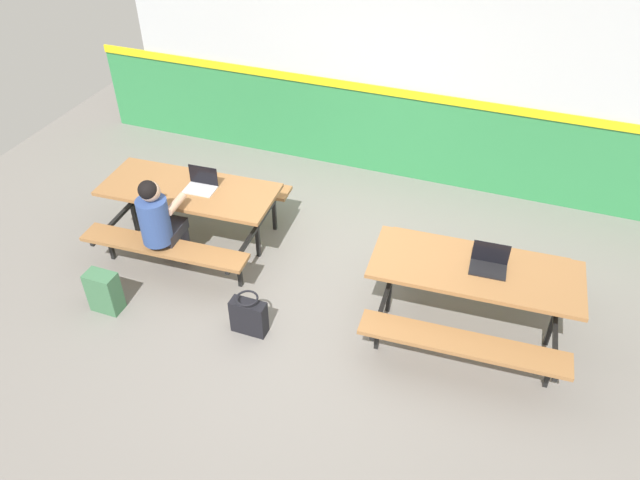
{
  "coord_description": "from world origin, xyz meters",
  "views": [
    {
      "loc": [
        1.63,
        -4.28,
        4.28
      ],
      "look_at": [
        0.0,
        0.17,
        0.55
      ],
      "focal_mm": 34.37,
      "sensor_mm": 36.0,
      "label": 1
    }
  ],
  "objects_px": {
    "picnic_table_right": "(473,282)",
    "backpack_dark": "(105,292)",
    "student_nearer": "(159,220)",
    "laptop_dark": "(489,264)",
    "picnic_table_left": "(190,201)",
    "laptop_silver": "(201,184)",
    "tote_bag_bright": "(249,316)"
  },
  "relations": [
    {
      "from": "picnic_table_right",
      "to": "backpack_dark",
      "type": "distance_m",
      "value": 3.51
    },
    {
      "from": "student_nearer",
      "to": "laptop_dark",
      "type": "distance_m",
      "value": 3.17
    },
    {
      "from": "picnic_table_left",
      "to": "tote_bag_bright",
      "type": "bearing_deg",
      "value": -41.59
    },
    {
      "from": "laptop_silver",
      "to": "laptop_dark",
      "type": "xyz_separation_m",
      "value": [
        3.0,
        -0.26,
        0.0
      ]
    },
    {
      "from": "student_nearer",
      "to": "picnic_table_left",
      "type": "bearing_deg",
      "value": 88.87
    },
    {
      "from": "student_nearer",
      "to": "picnic_table_right",
      "type": "bearing_deg",
      "value": 5.65
    },
    {
      "from": "student_nearer",
      "to": "backpack_dark",
      "type": "distance_m",
      "value": 0.87
    },
    {
      "from": "picnic_table_right",
      "to": "tote_bag_bright",
      "type": "distance_m",
      "value": 2.09
    },
    {
      "from": "laptop_silver",
      "to": "laptop_dark",
      "type": "height_order",
      "value": "same"
    },
    {
      "from": "backpack_dark",
      "to": "picnic_table_left",
      "type": "bearing_deg",
      "value": 75.64
    },
    {
      "from": "student_nearer",
      "to": "laptop_dark",
      "type": "xyz_separation_m",
      "value": [
        3.15,
        0.34,
        0.08
      ]
    },
    {
      "from": "tote_bag_bright",
      "to": "laptop_silver",
      "type": "bearing_deg",
      "value": 133.54
    },
    {
      "from": "laptop_dark",
      "to": "backpack_dark",
      "type": "bearing_deg",
      "value": -163.87
    },
    {
      "from": "picnic_table_left",
      "to": "student_nearer",
      "type": "relative_size",
      "value": 1.57
    },
    {
      "from": "picnic_table_right",
      "to": "tote_bag_bright",
      "type": "xyz_separation_m",
      "value": [
        -1.91,
        -0.75,
        -0.38
      ]
    },
    {
      "from": "laptop_dark",
      "to": "backpack_dark",
      "type": "height_order",
      "value": "laptop_dark"
    },
    {
      "from": "laptop_silver",
      "to": "laptop_dark",
      "type": "bearing_deg",
      "value": -4.91
    },
    {
      "from": "laptop_silver",
      "to": "backpack_dark",
      "type": "distance_m",
      "value": 1.45
    },
    {
      "from": "laptop_silver",
      "to": "laptop_dark",
      "type": "distance_m",
      "value": 3.01
    },
    {
      "from": "laptop_dark",
      "to": "tote_bag_bright",
      "type": "distance_m",
      "value": 2.24
    },
    {
      "from": "picnic_table_right",
      "to": "laptop_silver",
      "type": "distance_m",
      "value": 2.93
    },
    {
      "from": "picnic_table_right",
      "to": "student_nearer",
      "type": "xyz_separation_m",
      "value": [
        -3.05,
        -0.3,
        0.13
      ]
    },
    {
      "from": "laptop_dark",
      "to": "tote_bag_bright",
      "type": "height_order",
      "value": "laptop_dark"
    },
    {
      "from": "student_nearer",
      "to": "tote_bag_bright",
      "type": "bearing_deg",
      "value": -21.42
    },
    {
      "from": "picnic_table_right",
      "to": "backpack_dark",
      "type": "relative_size",
      "value": 4.31
    },
    {
      "from": "picnic_table_left",
      "to": "student_nearer",
      "type": "height_order",
      "value": "student_nearer"
    },
    {
      "from": "backpack_dark",
      "to": "picnic_table_right",
      "type": "bearing_deg",
      "value": 15.9
    },
    {
      "from": "laptop_dark",
      "to": "picnic_table_right",
      "type": "bearing_deg",
      "value": -155.95
    },
    {
      "from": "picnic_table_left",
      "to": "laptop_silver",
      "type": "bearing_deg",
      "value": 18.29
    },
    {
      "from": "laptop_silver",
      "to": "tote_bag_bright",
      "type": "bearing_deg",
      "value": -46.46
    },
    {
      "from": "student_nearer",
      "to": "laptop_dark",
      "type": "relative_size",
      "value": 3.64
    },
    {
      "from": "picnic_table_right",
      "to": "tote_bag_bright",
      "type": "height_order",
      "value": "picnic_table_right"
    }
  ]
}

